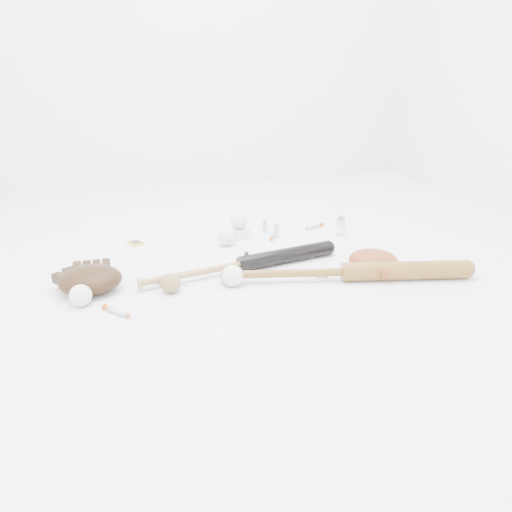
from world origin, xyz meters
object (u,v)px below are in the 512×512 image
object	(u,v)px
bat_dark	(241,264)
glove_dark	(90,279)
pedestal	(239,233)
bat_wood	(345,272)

from	to	relation	value
bat_dark	glove_dark	xyz separation A→B (m)	(-0.57, -0.02, 0.02)
glove_dark	pedestal	world-z (taller)	glove_dark
bat_wood	glove_dark	xyz separation A→B (m)	(-0.93, 0.17, 0.01)
bat_dark	glove_dark	bearing A→B (deg)	172.30
bat_dark	glove_dark	world-z (taller)	glove_dark
pedestal	bat_wood	bearing A→B (deg)	-66.04
bat_wood	pedestal	bearing A→B (deg)	126.81
bat_dark	bat_wood	xyz separation A→B (m)	(0.36, -0.20, 0.00)
bat_dark	pedestal	distance (m)	0.41
bat_dark	bat_wood	size ratio (longest dim) A/B	0.88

